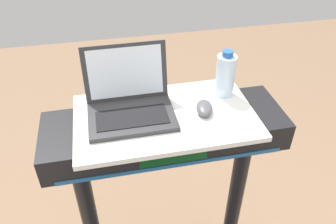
% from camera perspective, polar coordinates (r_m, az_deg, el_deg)
% --- Properties ---
extents(desk_board, '(0.65, 0.39, 0.02)m').
position_cam_1_polar(desk_board, '(1.24, -0.48, -0.85)').
color(desk_board, white).
rests_on(desk_board, treadmill_base).
extents(laptop, '(0.31, 0.26, 0.22)m').
position_cam_1_polar(laptop, '(1.23, -6.43, 1.71)').
color(laptop, '#2D2D30').
rests_on(laptop, desk_board).
extents(computer_mouse, '(0.08, 0.11, 0.03)m').
position_cam_1_polar(computer_mouse, '(1.25, 6.11, 0.66)').
color(computer_mouse, '#4C4C51').
rests_on(computer_mouse, desk_board).
extents(water_bottle, '(0.07, 0.07, 0.19)m').
position_cam_1_polar(water_bottle, '(1.32, 9.58, 6.16)').
color(water_bottle, silver).
rests_on(water_bottle, desk_board).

